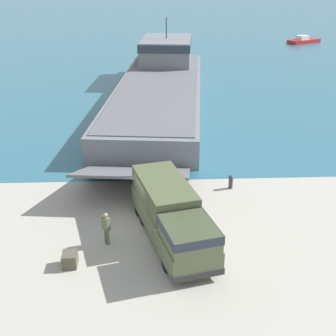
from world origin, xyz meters
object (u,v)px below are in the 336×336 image
at_px(military_truck, 172,215).
at_px(cargo_crate, 70,259).
at_px(mooring_bollard, 231,181).
at_px(moored_boat_a, 304,40).
at_px(soldier_on_ramp, 106,226).
at_px(landing_craft, 161,82).

distance_m(military_truck, cargo_crate, 5.54).
distance_m(mooring_bollard, cargo_crate, 12.13).
relative_size(military_truck, moored_boat_a, 1.30).
distance_m(soldier_on_ramp, mooring_bollard, 9.72).
xyz_separation_m(military_truck, cargo_crate, (-5.00, -2.11, -1.13)).
relative_size(military_truck, soldier_on_ramp, 4.71).
bearing_deg(military_truck, soldier_on_ramp, -99.48).
distance_m(moored_boat_a, mooring_bollard, 63.08).
bearing_deg(soldier_on_ramp, military_truck, 139.31).
bearing_deg(cargo_crate, soldier_on_ramp, 48.31).
distance_m(landing_craft, moored_boat_a, 45.53).
bearing_deg(landing_craft, moored_boat_a, 59.88).
xyz_separation_m(military_truck, mooring_bollard, (4.11, 5.89, -0.97)).
bearing_deg(military_truck, landing_craft, 165.01).
bearing_deg(mooring_bollard, cargo_crate, -138.68).
bearing_deg(cargo_crate, mooring_bollard, 41.32).
relative_size(moored_boat_a, mooring_bollard, 7.10).
height_order(landing_craft, mooring_bollard, landing_craft).
bearing_deg(military_truck, mooring_bollard, 130.80).
height_order(moored_boat_a, cargo_crate, moored_boat_a).
relative_size(military_truck, mooring_bollard, 9.24).
relative_size(landing_craft, moored_boat_a, 6.01).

